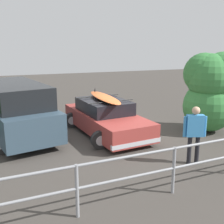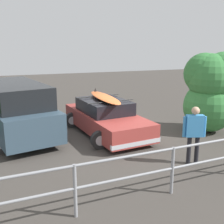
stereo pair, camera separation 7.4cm
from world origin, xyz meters
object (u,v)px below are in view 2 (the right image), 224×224
(sedan_car, at_px, (106,117))
(person_bystander, at_px, (194,130))
(suv_car, at_px, (16,109))
(bush_near_left, at_px, (212,86))

(sedan_car, xyz_separation_m, person_bystander, (-1.33, 3.42, 0.38))
(suv_car, xyz_separation_m, person_bystander, (-4.43, 4.27, -0.01))
(bush_near_left, bearing_deg, person_bystander, 43.73)
(suv_car, relative_size, bush_near_left, 1.71)
(suv_car, distance_m, person_bystander, 6.15)
(bush_near_left, bearing_deg, suv_car, -16.34)
(sedan_car, height_order, person_bystander, person_bystander)
(person_bystander, bearing_deg, bush_near_left, -136.27)
(suv_car, height_order, bush_near_left, bush_near_left)
(sedan_car, relative_size, bush_near_left, 1.49)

